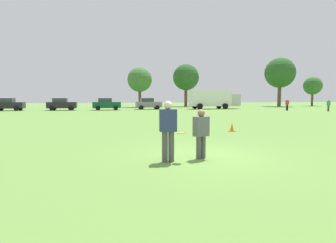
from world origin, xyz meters
name	(u,v)px	position (x,y,z in m)	size (l,w,h in m)	color
ground_plane	(204,156)	(0.00, 0.00, 0.00)	(196.67, 196.67, 0.00)	#608C3D
player_thrower	(168,128)	(-1.32, -0.59, 1.01)	(0.52, 0.33, 1.79)	#4C4C51
player_defender	(201,131)	(-0.23, -0.36, 0.85)	(0.53, 0.42, 1.53)	#4C4C51
frisbee	(181,133)	(-0.94, -0.68, 0.85)	(0.27, 0.27, 0.08)	yellow
traffic_cone	(232,127)	(3.69, 5.99, 0.23)	(0.32, 0.32, 0.48)	#D8590C
parked_car_mid_left	(8,104)	(-17.50, 36.20, 0.92)	(4.21, 2.24, 1.82)	black
parked_car_center	(62,104)	(-10.05, 35.91, 0.92)	(4.21, 2.24, 1.82)	black
parked_car_mid_right	(106,104)	(-3.50, 35.48, 0.92)	(4.21, 2.24, 1.82)	#0C4C2D
parked_car_near_right	(148,104)	(3.16, 36.98, 0.92)	(4.21, 2.24, 1.82)	slate
box_truck	(213,98)	(14.19, 36.55, 1.75)	(8.52, 3.06, 3.18)	white
bystander_sideline_watcher	(287,104)	(22.66, 28.51, 0.97)	(0.52, 0.37, 1.72)	black
bystander_far_jogger	(329,105)	(27.06, 25.48, 0.90)	(0.46, 0.30, 1.60)	#4C4C51
tree_west_maple	(140,80)	(2.88, 47.44, 5.42)	(4.85, 4.85, 7.88)	brown
tree_center_elm	(186,77)	(13.01, 49.89, 6.21)	(5.56, 5.56, 9.03)	brown
tree_east_birch	(280,73)	(32.97, 46.30, 7.18)	(6.43, 6.43, 10.44)	brown
tree_east_oak	(313,86)	(42.74, 48.30, 4.61)	(4.12, 4.12, 6.70)	brown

